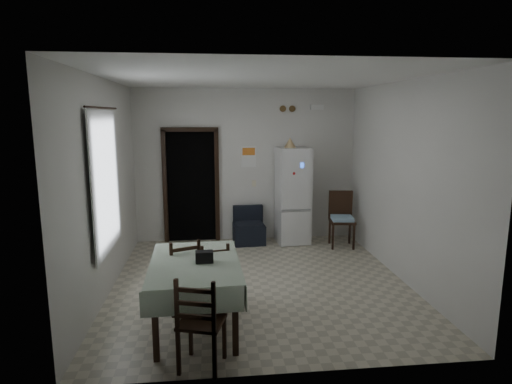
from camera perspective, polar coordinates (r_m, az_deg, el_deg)
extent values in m
plane|color=#B0A88F|center=(6.39, 0.50, -11.92)|extent=(4.50, 4.50, 0.00)
cube|color=black|center=(8.45, -8.56, 0.90)|extent=(0.90, 0.45, 2.10)
cube|color=black|center=(8.25, -12.03, 0.55)|extent=(0.08, 0.10, 2.18)
cube|color=black|center=(8.21, -5.21, 0.69)|extent=(0.08, 0.10, 2.18)
cube|color=black|center=(8.10, -8.84, 8.24)|extent=(1.06, 0.10, 0.08)
cube|color=silver|center=(5.92, -20.39, 1.24)|extent=(0.10, 1.20, 1.60)
cube|color=silver|center=(5.89, -19.35, 1.27)|extent=(0.02, 1.45, 1.85)
cylinder|color=black|center=(5.82, -19.82, 10.54)|extent=(0.02, 1.60, 0.02)
cube|color=white|center=(8.18, -0.98, 4.73)|extent=(0.28, 0.02, 0.40)
cube|color=orange|center=(8.17, -0.98, 5.43)|extent=(0.24, 0.01, 0.14)
cube|color=beige|center=(8.26, -0.28, 1.15)|extent=(0.08, 0.02, 0.12)
cylinder|color=brown|center=(8.23, 3.60, 11.02)|extent=(0.12, 0.03, 0.12)
cylinder|color=brown|center=(8.26, 4.85, 11.00)|extent=(0.12, 0.03, 0.12)
cube|color=white|center=(8.34, 8.12, 11.14)|extent=(0.25, 0.07, 0.09)
cone|color=tan|center=(7.91, 4.55, 6.57)|extent=(0.25, 0.25, 0.18)
cube|color=black|center=(4.86, -6.91, -8.57)|extent=(0.20, 0.13, 0.13)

